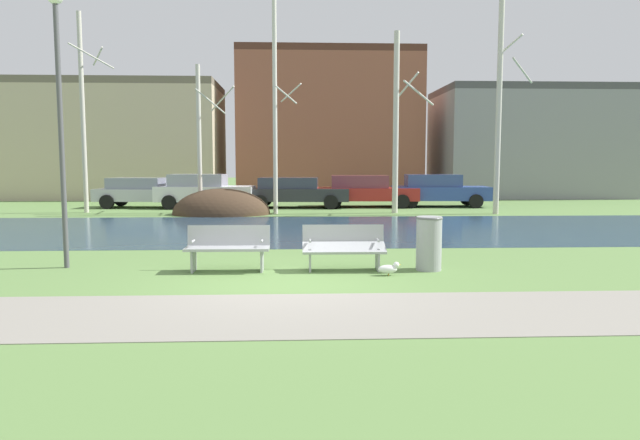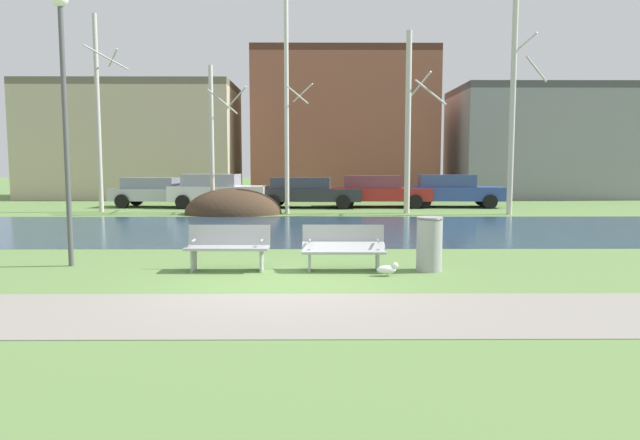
{
  "view_description": "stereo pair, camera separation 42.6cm",
  "coord_description": "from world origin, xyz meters",
  "px_view_note": "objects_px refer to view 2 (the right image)",
  "views": [
    {
      "loc": [
        0.16,
        -9.93,
        2.09
      ],
      "look_at": [
        0.67,
        1.3,
        0.96
      ],
      "focal_mm": 32.42,
      "sensor_mm": 36.0,
      "label": 1
    },
    {
      "loc": [
        0.59,
        -9.94,
        2.09
      ],
      "look_at": [
        0.67,
        1.3,
        0.96
      ],
      "focal_mm": 32.42,
      "sensor_mm": 36.0,
      "label": 2
    }
  ],
  "objects_px": {
    "trash_bin": "(429,243)",
    "parked_van_nearest_silver": "(157,191)",
    "seagull": "(388,269)",
    "streetlamp": "(64,85)",
    "parked_sedan_second_white": "(217,190)",
    "parked_hatch_third_dark": "(307,192)",
    "bench_left": "(228,246)",
    "parked_suv_fifth_blue": "(452,190)",
    "bench_right": "(343,246)",
    "parked_wagon_fourth_red": "(378,190)"
  },
  "relations": [
    {
      "from": "trash_bin",
      "to": "parked_van_nearest_silver",
      "type": "height_order",
      "value": "parked_van_nearest_silver"
    },
    {
      "from": "seagull",
      "to": "streetlamp",
      "type": "relative_size",
      "value": 0.08
    },
    {
      "from": "trash_bin",
      "to": "parked_sedan_second_white",
      "type": "bearing_deg",
      "value": 113.35
    },
    {
      "from": "parked_sedan_second_white",
      "to": "parked_hatch_third_dark",
      "type": "distance_m",
      "value": 4.14
    },
    {
      "from": "seagull",
      "to": "parked_hatch_third_dark",
      "type": "height_order",
      "value": "parked_hatch_third_dark"
    },
    {
      "from": "bench_left",
      "to": "seagull",
      "type": "height_order",
      "value": "bench_left"
    },
    {
      "from": "trash_bin",
      "to": "parked_hatch_third_dark",
      "type": "bearing_deg",
      "value": 99.39
    },
    {
      "from": "parked_van_nearest_silver",
      "to": "parked_suv_fifth_blue",
      "type": "height_order",
      "value": "parked_suv_fifth_blue"
    },
    {
      "from": "seagull",
      "to": "parked_hatch_third_dark",
      "type": "relative_size",
      "value": 0.09
    },
    {
      "from": "bench_right",
      "to": "parked_van_nearest_silver",
      "type": "distance_m",
      "value": 17.84
    },
    {
      "from": "parked_hatch_third_dark",
      "to": "parked_wagon_fourth_red",
      "type": "relative_size",
      "value": 1.02
    },
    {
      "from": "parked_van_nearest_silver",
      "to": "parked_suv_fifth_blue",
      "type": "xyz_separation_m",
      "value": [
        13.81,
        -0.05,
        0.06
      ]
    },
    {
      "from": "trash_bin",
      "to": "parked_sedan_second_white",
      "type": "height_order",
      "value": "parked_sedan_second_white"
    },
    {
      "from": "seagull",
      "to": "streetlamp",
      "type": "distance_m",
      "value": 7.26
    },
    {
      "from": "parked_van_nearest_silver",
      "to": "parked_wagon_fourth_red",
      "type": "relative_size",
      "value": 0.93
    },
    {
      "from": "trash_bin",
      "to": "parked_hatch_third_dark",
      "type": "xyz_separation_m",
      "value": [
        -2.59,
        15.65,
        0.2
      ]
    },
    {
      "from": "bench_left",
      "to": "streetlamp",
      "type": "xyz_separation_m",
      "value": [
        -3.25,
        0.5,
        3.13
      ]
    },
    {
      "from": "parked_van_nearest_silver",
      "to": "parked_sedan_second_white",
      "type": "bearing_deg",
      "value": -8.57
    },
    {
      "from": "bench_right",
      "to": "trash_bin",
      "type": "relative_size",
      "value": 1.54
    },
    {
      "from": "trash_bin",
      "to": "parked_van_nearest_silver",
      "type": "xyz_separation_m",
      "value": [
        -9.63,
        16.03,
        0.19
      ]
    },
    {
      "from": "bench_left",
      "to": "parked_van_nearest_silver",
      "type": "distance_m",
      "value": 16.96
    },
    {
      "from": "bench_left",
      "to": "parked_wagon_fourth_red",
      "type": "xyz_separation_m",
      "value": [
        4.61,
        15.92,
        0.31
      ]
    },
    {
      "from": "bench_right",
      "to": "parked_van_nearest_silver",
      "type": "xyz_separation_m",
      "value": [
        -7.98,
        15.96,
        0.26
      ]
    },
    {
      "from": "bench_left",
      "to": "trash_bin",
      "type": "distance_m",
      "value": 3.89
    },
    {
      "from": "seagull",
      "to": "parked_sedan_second_white",
      "type": "bearing_deg",
      "value": 110.01
    },
    {
      "from": "bench_left",
      "to": "parked_hatch_third_dark",
      "type": "height_order",
      "value": "parked_hatch_third_dark"
    },
    {
      "from": "parked_suv_fifth_blue",
      "to": "trash_bin",
      "type": "bearing_deg",
      "value": -104.66
    },
    {
      "from": "seagull",
      "to": "parked_sedan_second_white",
      "type": "distance_m",
      "value": 17.16
    },
    {
      "from": "parked_suv_fifth_blue",
      "to": "parked_wagon_fourth_red",
      "type": "bearing_deg",
      "value": 179.7
    },
    {
      "from": "bench_right",
      "to": "bench_left",
      "type": "bearing_deg",
      "value": 180.0
    },
    {
      "from": "parked_hatch_third_dark",
      "to": "parked_suv_fifth_blue",
      "type": "height_order",
      "value": "parked_suv_fifth_blue"
    },
    {
      "from": "parked_van_nearest_silver",
      "to": "parked_hatch_third_dark",
      "type": "xyz_separation_m",
      "value": [
        7.04,
        -0.38,
        0.01
      ]
    },
    {
      "from": "parked_van_nearest_silver",
      "to": "parked_hatch_third_dark",
      "type": "relative_size",
      "value": 0.91
    },
    {
      "from": "bench_left",
      "to": "parked_wagon_fourth_red",
      "type": "distance_m",
      "value": 16.58
    },
    {
      "from": "bench_right",
      "to": "parked_van_nearest_silver",
      "type": "relative_size",
      "value": 0.36
    },
    {
      "from": "trash_bin",
      "to": "parked_wagon_fourth_red",
      "type": "height_order",
      "value": "parked_wagon_fourth_red"
    },
    {
      "from": "streetlamp",
      "to": "bench_left",
      "type": "bearing_deg",
      "value": -8.77
    },
    {
      "from": "seagull",
      "to": "parked_hatch_third_dark",
      "type": "xyz_separation_m",
      "value": [
        -1.73,
        16.17,
        0.61
      ]
    },
    {
      "from": "parked_sedan_second_white",
      "to": "parked_hatch_third_dark",
      "type": "xyz_separation_m",
      "value": [
        4.14,
        0.06,
        -0.07
      ]
    },
    {
      "from": "trash_bin",
      "to": "parked_suv_fifth_blue",
      "type": "bearing_deg",
      "value": 75.34
    },
    {
      "from": "parked_hatch_third_dark",
      "to": "parked_wagon_fourth_red",
      "type": "height_order",
      "value": "parked_wagon_fourth_red"
    },
    {
      "from": "bench_right",
      "to": "parked_hatch_third_dark",
      "type": "distance_m",
      "value": 15.61
    },
    {
      "from": "parked_wagon_fourth_red",
      "to": "parked_suv_fifth_blue",
      "type": "height_order",
      "value": "parked_suv_fifth_blue"
    },
    {
      "from": "bench_right",
      "to": "streetlamp",
      "type": "distance_m",
      "value": 6.34
    },
    {
      "from": "bench_left",
      "to": "parked_van_nearest_silver",
      "type": "xyz_separation_m",
      "value": [
        -5.74,
        15.96,
        0.26
      ]
    },
    {
      "from": "bench_right",
      "to": "parked_hatch_third_dark",
      "type": "bearing_deg",
      "value": 93.44
    },
    {
      "from": "seagull",
      "to": "parked_wagon_fourth_red",
      "type": "xyz_separation_m",
      "value": [
        1.58,
        16.52,
        0.65
      ]
    },
    {
      "from": "parked_suv_fifth_blue",
      "to": "bench_right",
      "type": "bearing_deg",
      "value": -110.13
    },
    {
      "from": "parked_hatch_third_dark",
      "to": "parked_van_nearest_silver",
      "type": "bearing_deg",
      "value": 176.92
    },
    {
      "from": "streetlamp",
      "to": "parked_van_nearest_silver",
      "type": "distance_m",
      "value": 15.92
    }
  ]
}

